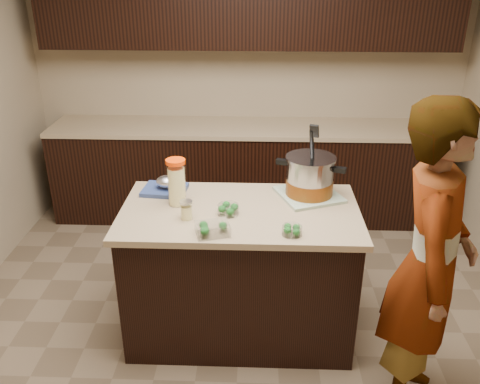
% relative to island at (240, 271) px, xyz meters
% --- Properties ---
extents(ground_plane, '(4.00, 4.00, 0.00)m').
position_rel_island_xyz_m(ground_plane, '(0.00, 0.00, -0.45)').
color(ground_plane, brown).
rests_on(ground_plane, ground).
extents(room_shell, '(4.04, 4.04, 2.72)m').
position_rel_island_xyz_m(room_shell, '(0.00, 0.00, 1.26)').
color(room_shell, tan).
rests_on(room_shell, ground).
extents(back_cabinets, '(3.60, 0.63, 2.33)m').
position_rel_island_xyz_m(back_cabinets, '(0.00, 1.74, 0.49)').
color(back_cabinets, black).
rests_on(back_cabinets, ground).
extents(island, '(1.46, 0.81, 0.90)m').
position_rel_island_xyz_m(island, '(0.00, 0.00, 0.00)').
color(island, black).
rests_on(island, ground).
extents(dish_towel, '(0.47, 0.47, 0.02)m').
position_rel_island_xyz_m(dish_towel, '(0.43, 0.21, 0.46)').
color(dish_towel, '#578259').
rests_on(dish_towel, island).
extents(stock_pot, '(0.43, 0.40, 0.45)m').
position_rel_island_xyz_m(stock_pot, '(0.43, 0.21, 0.57)').
color(stock_pot, '#B7B7BC').
rests_on(stock_pot, dish_towel).
extents(lemonade_pitcher, '(0.15, 0.15, 0.29)m').
position_rel_island_xyz_m(lemonade_pitcher, '(-0.39, 0.07, 0.58)').
color(lemonade_pitcher, '#F3E694').
rests_on(lemonade_pitcher, island).
extents(mason_jar, '(0.09, 0.09, 0.12)m').
position_rel_island_xyz_m(mason_jar, '(-0.31, -0.13, 0.50)').
color(mason_jar, '#F3E694').
rests_on(mason_jar, island).
extents(broccoli_tub_left, '(0.13, 0.13, 0.06)m').
position_rel_island_xyz_m(broccoli_tub_left, '(-0.07, -0.06, 0.48)').
color(broccoli_tub_left, silver).
rests_on(broccoli_tub_left, island).
extents(broccoli_tub_right, '(0.15, 0.15, 0.05)m').
position_rel_island_xyz_m(broccoli_tub_right, '(0.30, -0.29, 0.47)').
color(broccoli_tub_right, silver).
rests_on(broccoli_tub_right, island).
extents(broccoli_tub_rect, '(0.21, 0.18, 0.07)m').
position_rel_island_xyz_m(broccoli_tub_rect, '(-0.14, -0.30, 0.48)').
color(broccoli_tub_rect, silver).
rests_on(broccoli_tub_rect, island).
extents(blue_tray, '(0.30, 0.25, 0.11)m').
position_rel_island_xyz_m(blue_tray, '(-0.50, 0.24, 0.48)').
color(blue_tray, navy).
rests_on(blue_tray, island).
extents(person, '(0.60, 0.74, 1.76)m').
position_rel_island_xyz_m(person, '(0.98, -0.55, 0.43)').
color(person, gray).
rests_on(person, ground).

